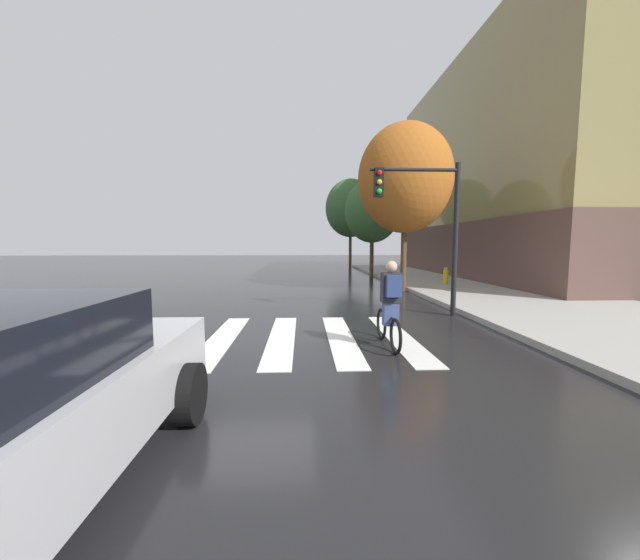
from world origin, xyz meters
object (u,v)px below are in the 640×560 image
Objects in this scene: traffic_light_near at (427,213)px; street_tree_mid at (372,211)px; street_tree_near at (405,179)px; fire_hydrant at (446,276)px; cyclist at (390,305)px; street_tree_far at (351,208)px.

traffic_light_near is 0.71× the size of street_tree_mid.
street_tree_mid is at bearing 90.51° from street_tree_near.
traffic_light_near is 7.86m from fire_hydrant.
cyclist is 11.00m from fire_hydrant.
street_tree_near reaches higher than cyclist.
street_tree_near is (-2.41, -1.36, 4.19)m from fire_hydrant.
cyclist is at bearing -99.52° from street_tree_mid.
fire_hydrant is 14.48m from street_tree_far.
cyclist is 23.77m from street_tree_far.
street_tree_far is (-0.32, 14.87, 0.24)m from street_tree_near.
fire_hydrant is 6.92m from street_tree_mid.
street_tree_far is at bearing 88.34° from traffic_light_near.
traffic_light_near is 5.77m from street_tree_near.
street_tree_near reaches higher than fire_hydrant.
cyclist reaches higher than fire_hydrant.
fire_hydrant is at bearing 62.83° from cyclist.
street_tree_mid is at bearing 86.01° from traffic_light_near.
street_tree_near is at bearing -89.49° from street_tree_mid.
street_tree_far is (2.29, 23.29, 4.12)m from cyclist.
street_tree_near is at bearing 72.75° from cyclist.
traffic_light_near is 20.37m from street_tree_far.
street_tree_near is at bearing -88.75° from street_tree_far.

